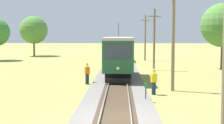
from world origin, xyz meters
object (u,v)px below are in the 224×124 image
object	(u,v)px
utility_pole_near_tram	(173,36)
trackside_signal_marker	(146,91)
utility_pole_mid	(154,39)
second_worker	(87,72)
tree_horizon	(223,25)
utility_pole_far	(145,37)
freight_car	(120,51)
track_worker	(154,80)
red_tram	(118,55)
tree_right_near	(34,30)

from	to	relation	value
utility_pole_near_tram	trackside_signal_marker	bearing A→B (deg)	-120.12
utility_pole_mid	trackside_signal_marker	xyz separation A→B (m)	(-2.24, -16.74, -2.91)
second_worker	tree_horizon	distance (m)	19.32
trackside_signal_marker	utility_pole_far	bearing A→B (deg)	85.71
second_worker	freight_car	bearing A→B (deg)	-31.65
track_worker	utility_pole_mid	bearing A→B (deg)	-33.83
red_tram	utility_pole_near_tram	xyz separation A→B (m)	(3.99, -5.62, 1.75)
utility_pole_near_tram	trackside_signal_marker	size ratio (longest dim) A/B	6.52
utility_pole_near_tram	second_worker	size ratio (longest dim) A/B	4.31
utility_pole_near_tram	tree_right_near	distance (m)	41.13
track_worker	tree_right_near	size ratio (longest dim) A/B	0.24
red_tram	tree_horizon	xyz separation A→B (m)	(12.18, 8.90, 2.96)
tree_right_near	tree_horizon	world-z (taller)	tree_horizon
trackside_signal_marker	utility_pole_near_tram	bearing A→B (deg)	59.88
utility_pole_mid	utility_pole_far	distance (m)	13.11
red_tram	tree_right_near	size ratio (longest dim) A/B	1.13
utility_pole_near_tram	utility_pole_far	bearing A→B (deg)	90.00
red_tram	utility_pole_far	size ratio (longest dim) A/B	1.20
utility_pole_mid	tree_horizon	xyz separation A→B (m)	(8.20, 1.63, 1.58)
freight_car	utility_pole_near_tram	distance (m)	25.12
utility_pole_mid	trackside_signal_marker	world-z (taller)	utility_pole_mid
red_tram	tree_horizon	bearing A→B (deg)	36.14
utility_pole_far	second_worker	distance (m)	24.32
utility_pole_far	tree_right_near	xyz separation A→B (m)	(-20.24, 9.80, 1.27)
track_worker	tree_right_near	distance (m)	41.94
utility_pole_far	second_worker	xyz separation A→B (m)	(-6.52, -23.27, -2.67)
trackside_signal_marker	tree_right_near	xyz separation A→B (m)	(-18.00, 39.65, 4.26)
utility_pole_far	trackside_signal_marker	world-z (taller)	utility_pole_far
red_tram	track_worker	world-z (taller)	red_tram
tree_horizon	second_worker	bearing A→B (deg)	-141.29
utility_pole_near_tram	utility_pole_mid	xyz separation A→B (m)	(0.00, 12.88, -0.37)
tree_horizon	track_worker	bearing A→B (deg)	-121.18
track_worker	tree_horizon	world-z (taller)	tree_horizon
freight_car	utility_pole_far	xyz separation A→B (m)	(3.99, 1.31, 2.09)
trackside_signal_marker	tree_right_near	distance (m)	43.75
utility_pole_near_tram	track_worker	xyz separation A→B (m)	(-1.52, -1.53, -2.96)
freight_car	second_worker	bearing A→B (deg)	-96.57
red_tram	tree_horizon	world-z (taller)	tree_horizon
utility_pole_far	tree_horizon	size ratio (longest dim) A/B	0.92
freight_car	tree_right_near	bearing A→B (deg)	145.64
red_tram	second_worker	world-z (taller)	red_tram
utility_pole_near_tram	tree_horizon	bearing A→B (deg)	60.55
second_worker	red_tram	bearing A→B (deg)	-66.24
freight_car	tree_horizon	bearing A→B (deg)	-39.85
red_tram	second_worker	xyz separation A→B (m)	(-2.53, -2.90, -1.21)
utility_pole_mid	tree_horizon	world-z (taller)	tree_horizon
utility_pole_near_tram	second_worker	xyz separation A→B (m)	(-6.52, 2.72, -2.96)
red_tram	tree_horizon	distance (m)	15.38
freight_car	trackside_signal_marker	world-z (taller)	freight_car
red_tram	second_worker	size ratio (longest dim) A/B	4.79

